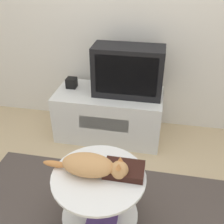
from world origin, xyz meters
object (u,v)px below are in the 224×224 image
(dvd_box, at_px, (124,170))
(tv, at_px, (128,71))
(cat, at_px, (92,165))
(speaker, at_px, (72,83))

(dvd_box, bearing_deg, tv, 96.87)
(tv, bearing_deg, cat, -93.57)
(dvd_box, bearing_deg, speaker, 122.67)
(tv, bearing_deg, speaker, 176.15)
(cat, bearing_deg, speaker, 114.84)
(speaker, distance_m, cat, 1.25)
(cat, bearing_deg, dvd_box, 11.98)
(tv, distance_m, cat, 1.12)
(tv, bearing_deg, dvd_box, -83.13)
(tv, distance_m, speaker, 0.61)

